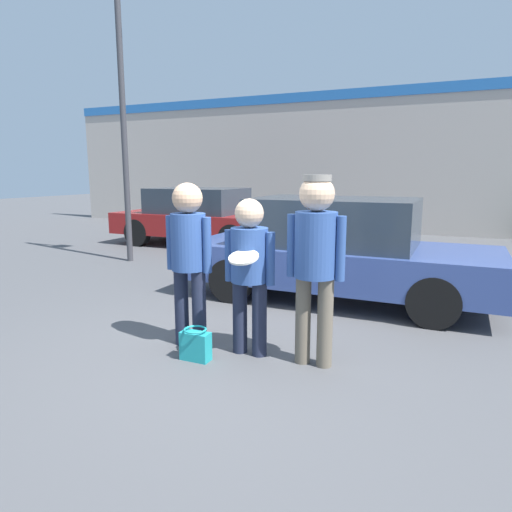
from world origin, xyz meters
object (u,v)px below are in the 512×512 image
at_px(handbag, 196,345).
at_px(person_left, 189,250).
at_px(parked_car_near, 337,250).
at_px(person_middle_with_frisbee, 249,264).
at_px(parked_car_far, 200,216).
at_px(street_lamp, 131,75).
at_px(person_right, 316,251).

bearing_deg(handbag, person_left, 128.61).
bearing_deg(handbag, parked_car_near, 75.99).
xyz_separation_m(person_middle_with_frisbee, handbag, (-0.42, -0.37, -0.79)).
bearing_deg(parked_car_far, person_left, -59.73).
bearing_deg(street_lamp, person_left, -45.33).
relative_size(person_left, street_lamp, 0.29).
relative_size(person_right, handbag, 5.58).
relative_size(person_middle_with_frisbee, parked_car_near, 0.36).
bearing_deg(person_left, handbag, -51.39).
distance_m(person_left, parked_car_far, 7.09).
relative_size(parked_car_far, street_lamp, 0.72).
relative_size(parked_car_near, parked_car_far, 1.00).
height_order(person_left, person_middle_with_frisbee, person_left).
height_order(person_middle_with_frisbee, handbag, person_middle_with_frisbee).
distance_m(person_left, street_lamp, 5.70).
distance_m(parked_car_near, parked_car_far, 5.80).
bearing_deg(person_middle_with_frisbee, handbag, -138.58).
xyz_separation_m(person_middle_with_frisbee, parked_car_far, (-4.25, 6.07, -0.21)).
height_order(person_middle_with_frisbee, street_lamp, street_lamp).
relative_size(parked_car_far, handbag, 13.41).
xyz_separation_m(person_right, handbag, (-1.10, -0.39, -0.97)).
bearing_deg(person_right, parked_car_near, 99.38).
relative_size(parked_car_near, handbag, 13.44).
distance_m(person_left, person_middle_with_frisbee, 0.69).
bearing_deg(person_left, person_right, 2.77).
height_order(person_middle_with_frisbee, parked_car_far, person_middle_with_frisbee).
bearing_deg(street_lamp, handbag, -45.79).
xyz_separation_m(person_right, parked_car_far, (-4.92, 6.05, -0.39)).
height_order(parked_car_near, parked_car_far, parked_car_near).
bearing_deg(person_middle_with_frisbee, person_left, -175.95).
distance_m(parked_car_far, handbag, 7.51).
distance_m(street_lamp, handbag, 6.51).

